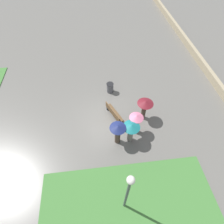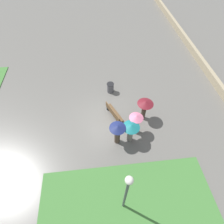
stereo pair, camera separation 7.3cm
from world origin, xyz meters
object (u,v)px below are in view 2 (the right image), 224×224
(crowd_person_maroon, at_px, (145,106))
(crowd_person_teal, at_px, (131,130))
(crowd_person_navy, at_px, (117,132))
(crowd_person_pink, at_px, (136,121))
(lamp_post, at_px, (127,191))
(park_bench, at_px, (114,113))
(trash_bin, at_px, (110,88))

(crowd_person_maroon, relative_size, crowd_person_teal, 1.02)
(crowd_person_navy, relative_size, crowd_person_pink, 1.00)
(lamp_post, xyz_separation_m, crowd_person_navy, (3.94, -0.18, -1.67))
(park_bench, bearing_deg, crowd_person_navy, 155.44)
(lamp_post, xyz_separation_m, crowd_person_pink, (4.59, -1.47, -1.66))
(crowd_person_navy, distance_m, crowd_person_teal, 0.85)
(park_bench, distance_m, crowd_person_teal, 2.36)
(crowd_person_teal, bearing_deg, crowd_person_pink, 81.46)
(crowd_person_maroon, bearing_deg, crowd_person_navy, 35.88)
(crowd_person_maroon, height_order, crowd_person_teal, crowd_person_maroon)
(crowd_person_maroon, bearing_deg, lamp_post, 64.26)
(crowd_person_pink, bearing_deg, lamp_post, -113.68)
(trash_bin, bearing_deg, crowd_person_maroon, -145.19)
(crowd_person_navy, bearing_deg, park_bench, 121.99)
(lamp_post, distance_m, crowd_person_pink, 5.10)
(park_bench, bearing_deg, crowd_person_maroon, -122.78)
(crowd_person_navy, bearing_deg, crowd_person_teal, 33.85)
(lamp_post, bearing_deg, crowd_person_pink, -17.73)
(crowd_person_maroon, relative_size, crowd_person_navy, 0.99)
(lamp_post, bearing_deg, crowd_person_navy, -2.60)
(trash_bin, bearing_deg, crowd_person_pink, -163.27)
(crowd_person_teal, bearing_deg, crowd_person_maroon, 79.69)
(lamp_post, distance_m, trash_bin, 9.06)
(crowd_person_maroon, relative_size, crowd_person_pink, 0.99)
(lamp_post, relative_size, crowd_person_navy, 2.49)
(crowd_person_pink, bearing_deg, crowd_person_navy, -158.98)
(park_bench, bearing_deg, lamp_post, 153.90)
(crowd_person_pink, relative_size, crowd_person_teal, 1.04)
(trash_bin, height_order, crowd_person_teal, crowd_person_teal)
(park_bench, xyz_separation_m, crowd_person_maroon, (-0.32, -2.14, 0.85))
(crowd_person_teal, bearing_deg, lamp_post, -78.17)
(trash_bin, distance_m, crowd_person_pink, 4.37)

